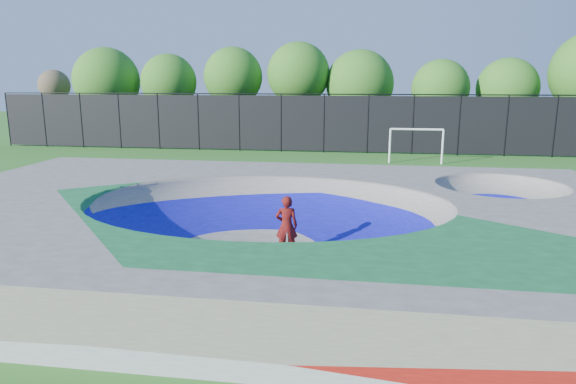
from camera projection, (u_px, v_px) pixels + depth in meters
The scene contains 7 objects.
ground at pixel (266, 248), 15.52m from camera, with size 120.00×120.00×0.00m, color #26651C.
skate_deck at pixel (266, 224), 15.36m from camera, with size 22.00×14.00×1.50m, color gray.
skater at pixel (287, 226), 14.75m from camera, with size 0.64×0.42×1.77m, color #AA150D.
skateboard at pixel (287, 254), 14.94m from camera, with size 0.78×0.22×0.05m, color black.
soccer_goal at pixel (416, 139), 30.81m from camera, with size 3.22×0.12×2.13m.
fence at pixel (324, 122), 35.35m from camera, with size 48.09×0.09×4.04m.
treeline at pixel (361, 80), 39.30m from camera, with size 51.33×6.39×8.41m.
Camera 1 is at (2.85, -14.53, 5.01)m, focal length 32.00 mm.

